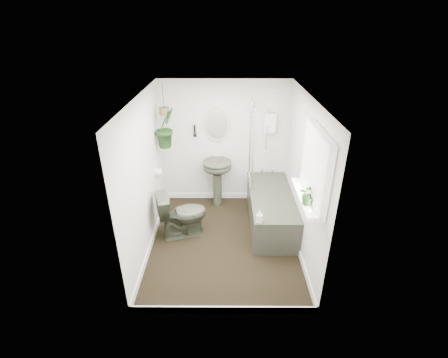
{
  "coord_description": "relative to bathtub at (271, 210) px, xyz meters",
  "views": [
    {
      "loc": [
        0.02,
        -4.18,
        3.26
      ],
      "look_at": [
        0.0,
        0.15,
        1.05
      ],
      "focal_mm": 26.0,
      "sensor_mm": 36.0,
      "label": 1
    }
  ],
  "objects": [
    {
      "name": "toilet_roll_holder",
      "position": [
        -1.9,
        0.2,
        0.61
      ],
      "size": [
        0.11,
        0.11,
        0.11
      ],
      "primitive_type": "cylinder",
      "rotation": [
        0.0,
        1.57,
        0.0
      ],
      "color": "white",
      "rests_on": "wall_left"
    },
    {
      "name": "soap_bottle",
      "position": [
        -0.29,
        -0.79,
        0.38
      ],
      "size": [
        0.1,
        0.1,
        0.18
      ],
      "primitive_type": "imported",
      "rotation": [
        0.0,
        0.0,
        -0.32
      ],
      "color": "black",
      "rests_on": "bathtub"
    },
    {
      "name": "oval_mirror",
      "position": [
        -0.93,
        0.87,
        1.21
      ],
      "size": [
        0.46,
        0.03,
        0.62
      ],
      "primitive_type": "ellipsoid",
      "color": "tan",
      "rests_on": "wall_back"
    },
    {
      "name": "pedestal_sink",
      "position": [
        -0.93,
        0.66,
        0.16
      ],
      "size": [
        0.55,
        0.48,
        0.89
      ],
      "primitive_type": null,
      "rotation": [
        0.0,
        0.0,
        0.06
      ],
      "color": "#333829",
      "rests_on": "floor"
    },
    {
      "name": "window_blinds",
      "position": [
        0.24,
        -1.2,
        1.36
      ],
      "size": [
        0.01,
        0.86,
        0.76
      ],
      "primitive_type": "cube",
      "color": "white",
      "rests_on": "wall_right"
    },
    {
      "name": "sill_plant",
      "position": [
        0.2,
        -1.39,
        1.09
      ],
      "size": [
        0.29,
        0.28,
        0.26
      ],
      "primitive_type": "imported",
      "rotation": [
        0.0,
        0.0,
        -0.42
      ],
      "color": "black",
      "rests_on": "window_sill"
    },
    {
      "name": "skirting",
      "position": [
        -0.8,
        -0.5,
        -0.24
      ],
      "size": [
        2.3,
        2.8,
        0.1
      ],
      "primitive_type": "cube",
      "color": "white",
      "rests_on": "floor"
    },
    {
      "name": "hanging_pot",
      "position": [
        -1.77,
        0.47,
        1.57
      ],
      "size": [
        0.16,
        0.16,
        0.12
      ],
      "primitive_type": "cylinder",
      "color": "brown",
      "rests_on": "ceiling"
    },
    {
      "name": "bath_screen",
      "position": [
        -0.33,
        0.49,
        0.99
      ],
      "size": [
        0.04,
        0.72,
        1.4
      ],
      "primitive_type": null,
      "color": "silver",
      "rests_on": "bathtub"
    },
    {
      "name": "hanging_plant",
      "position": [
        -1.77,
        0.47,
        1.3
      ],
      "size": [
        0.46,
        0.48,
        0.67
      ],
      "primitive_type": "imported",
      "rotation": [
        0.0,
        0.0,
        0.91
      ],
      "color": "black",
      "rests_on": "ceiling"
    },
    {
      "name": "window_sill",
      "position": [
        0.22,
        -1.2,
        0.94
      ],
      "size": [
        0.18,
        1.0,
        0.04
      ],
      "primitive_type": "cube",
      "color": "white",
      "rests_on": "wall_right"
    },
    {
      "name": "wall_back",
      "position": [
        -0.8,
        0.91,
        0.86
      ],
      "size": [
        2.3,
        0.02,
        2.3
      ],
      "primitive_type": "cube",
      "color": "white",
      "rests_on": "ground"
    },
    {
      "name": "shower_box",
      "position": [
        0.0,
        0.84,
        1.26
      ],
      "size": [
        0.2,
        0.1,
        0.35
      ],
      "primitive_type": "cube",
      "color": "white",
      "rests_on": "wall_back"
    },
    {
      "name": "toilet",
      "position": [
        -1.47,
        -0.3,
        0.1
      ],
      "size": [
        0.87,
        0.65,
        0.79
      ],
      "primitive_type": "imported",
      "rotation": [
        0.0,
        0.0,
        1.88
      ],
      "color": "#333829",
      "rests_on": "floor"
    },
    {
      "name": "wall_right",
      "position": [
        0.36,
        -0.5,
        0.86
      ],
      "size": [
        0.02,
        2.8,
        2.3
      ],
      "primitive_type": "cube",
      "color": "white",
      "rests_on": "ground"
    },
    {
      "name": "wall_left",
      "position": [
        -1.96,
        -0.5,
        0.86
      ],
      "size": [
        0.02,
        2.8,
        2.3
      ],
      "primitive_type": "cube",
      "color": "white",
      "rests_on": "ground"
    },
    {
      "name": "wall_sconce",
      "position": [
        -1.33,
        0.86,
        1.11
      ],
      "size": [
        0.04,
        0.04,
        0.22
      ],
      "primitive_type": "cylinder",
      "color": "black",
      "rests_on": "wall_back"
    },
    {
      "name": "floor",
      "position": [
        -0.8,
        -0.5,
        -0.3
      ],
      "size": [
        2.3,
        2.8,
        0.02
      ],
      "primitive_type": "cube",
      "color": "black",
      "rests_on": "ground"
    },
    {
      "name": "ceiling",
      "position": [
        -0.8,
        -0.5,
        2.02
      ],
      "size": [
        2.3,
        2.8,
        0.02
      ],
      "primitive_type": "cube",
      "color": "white",
      "rests_on": "ground"
    },
    {
      "name": "wall_front",
      "position": [
        -0.8,
        -1.91,
        0.86
      ],
      "size": [
        2.3,
        0.02,
        2.3
      ],
      "primitive_type": "cube",
      "color": "white",
      "rests_on": "ground"
    },
    {
      "name": "window_recess",
      "position": [
        0.29,
        -1.2,
        1.36
      ],
      "size": [
        0.08,
        1.0,
        0.9
      ],
      "primitive_type": "cube",
      "color": "white",
      "rests_on": "wall_right"
    },
    {
      "name": "bathtub",
      "position": [
        0.0,
        0.0,
        0.0
      ],
      "size": [
        0.72,
        1.72,
        0.58
      ],
      "primitive_type": null,
      "color": "#333829",
      "rests_on": "floor"
    }
  ]
}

